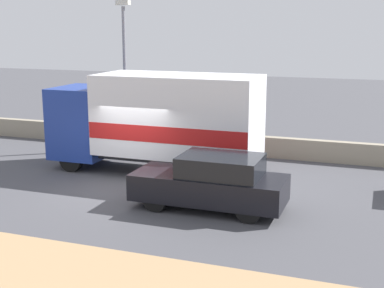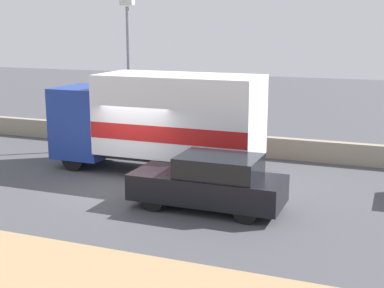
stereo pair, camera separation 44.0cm
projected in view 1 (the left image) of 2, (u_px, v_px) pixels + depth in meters
ground_plane at (123, 188)px, 17.29m from camera, size 80.00×80.00×0.00m
stone_wall_backdrop at (185, 140)px, 22.47m from camera, size 60.00×0.35×0.82m
street_lamp at (125, 64)px, 21.93m from camera, size 0.56×0.28×6.14m
box_truck at (159, 120)px, 18.71m from camera, size 7.52×2.52×3.50m
car_hatchback at (212, 182)px, 15.15m from camera, size 4.36×1.74×1.59m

